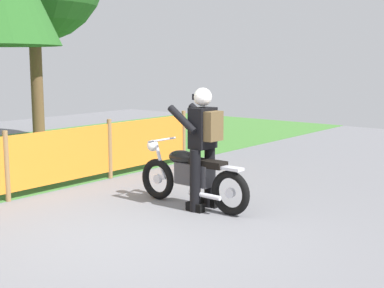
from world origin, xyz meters
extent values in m
cube|color=slate|center=(0.00, 0.00, -0.01)|extent=(24.00, 24.00, 0.02)
cylinder|color=olive|center=(0.00, 2.40, 0.53)|extent=(0.08, 0.08, 1.05)
cylinder|color=olive|center=(2.02, 2.40, 0.53)|extent=(0.08, 0.08, 1.05)
cylinder|color=olive|center=(4.04, 2.40, 0.53)|extent=(0.08, 0.08, 1.05)
cube|color=orange|center=(1.01, 2.40, 0.54)|extent=(1.94, 0.02, 0.85)
cube|color=orange|center=(3.03, 2.40, 0.54)|extent=(1.94, 0.02, 0.85)
cylinder|color=brown|center=(3.29, 6.26, 1.49)|extent=(0.28, 0.28, 2.97)
torus|color=black|center=(1.49, 0.78, 0.30)|extent=(0.11, 0.61, 0.61)
cylinder|color=silver|center=(1.49, 0.78, 0.30)|extent=(0.06, 0.13, 0.13)
torus|color=black|center=(1.47, -0.56, 0.30)|extent=(0.11, 0.61, 0.61)
cylinder|color=silver|center=(1.47, -0.56, 0.30)|extent=(0.06, 0.13, 0.13)
cube|color=#38383D|center=(1.48, 0.06, 0.48)|extent=(0.24, 0.57, 0.30)
ellipsoid|color=black|center=(1.48, 0.28, 0.69)|extent=(0.24, 0.50, 0.21)
cube|color=black|center=(1.48, -0.18, 0.66)|extent=(0.22, 0.54, 0.10)
cube|color=silver|center=(1.47, -0.56, 0.64)|extent=(0.16, 0.35, 0.04)
cylinder|color=silver|center=(1.49, 0.72, 0.58)|extent=(0.06, 0.22, 0.54)
sphere|color=white|center=(1.49, 0.87, 0.80)|extent=(0.17, 0.17, 0.17)
cylinder|color=silver|center=(1.49, 0.68, 0.90)|extent=(0.57, 0.04, 0.03)
cylinder|color=silver|center=(1.34, -0.22, 0.24)|extent=(0.07, 0.52, 0.07)
cylinder|color=black|center=(1.32, -0.08, 0.43)|extent=(0.15, 0.15, 0.86)
cube|color=black|center=(1.32, -0.08, 0.06)|extent=(0.11, 0.26, 0.12)
cylinder|color=black|center=(1.64, -0.08, 0.43)|extent=(0.15, 0.15, 0.86)
cube|color=black|center=(1.64, -0.08, 0.06)|extent=(0.11, 0.26, 0.12)
cube|color=black|center=(1.48, -0.08, 1.14)|extent=(0.36, 0.25, 0.56)
cylinder|color=black|center=(1.26, 0.10, 1.26)|extent=(0.11, 0.48, 0.38)
cylinder|color=black|center=(1.70, 0.10, 1.26)|extent=(0.11, 0.48, 0.38)
sphere|color=white|center=(1.48, -0.08, 1.56)|extent=(0.25, 0.25, 0.25)
cube|color=black|center=(1.48, 0.02, 1.56)|extent=(0.18, 0.03, 0.08)
cube|color=brown|center=(1.47, -0.25, 1.18)|extent=(0.28, 0.16, 0.40)
camera|label=1|loc=(-4.29, -4.55, 2.05)|focal=50.28mm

